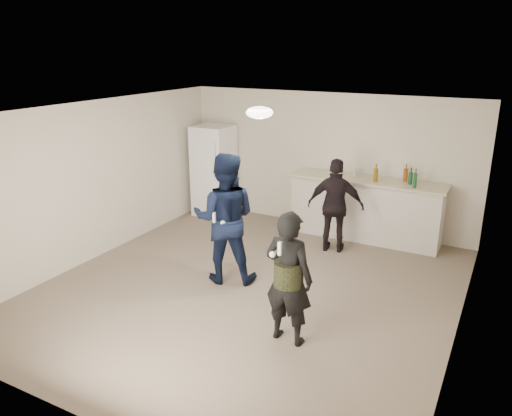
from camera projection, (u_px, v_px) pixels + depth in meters
The scene contains 21 objects.
floor at pixel (249, 289), 7.10m from camera, with size 6.00×6.00×0.00m, color #6B5B4C.
ceiling at pixel (249, 111), 6.31m from camera, with size 6.00×6.00×0.00m, color silver.
wall_back at pixel (327, 161), 9.22m from camera, with size 6.00×6.00×0.00m, color beige.
wall_front at pixel (78, 302), 4.19m from camera, with size 6.00×6.00×0.00m, color beige.
wall_left at pixel (98, 180), 7.93m from camera, with size 6.00×6.00×0.00m, color beige.
wall_right at pixel (468, 241), 5.48m from camera, with size 6.00×6.00×0.00m, color beige.
counter at pixel (365, 210), 8.79m from camera, with size 2.60×0.56×1.05m, color beige.
counter_top at pixel (367, 180), 8.62m from camera, with size 2.68×0.64×0.04m, color beige.
fridge at pixel (214, 171), 9.99m from camera, with size 0.70×0.70×1.80m, color white.
fridge_handle at pixel (216, 156), 9.43m from camera, with size 0.02×0.02×0.60m, color silver.
ceiling_dome at pixel (260, 113), 6.58m from camera, with size 0.36×0.36×0.16m, color white.
shaker at pixel (334, 172), 8.77m from camera, with size 0.08×0.08×0.17m, color silver.
man at pixel (225, 218), 7.10m from camera, with size 0.92×0.72×1.90m, color #0F1C41.
woman at pixel (289, 278), 5.63m from camera, with size 0.58×0.38×1.59m, color black.
camo_shorts at pixel (289, 274), 5.61m from camera, with size 0.34×0.34×0.28m, color #2B3217.
spectator at pixel (336, 206), 8.18m from camera, with size 0.92×0.38×1.57m, color black.
remote_man at pixel (214, 217), 6.83m from camera, with size 0.04×0.04×0.15m, color white.
nunchuk_man at pixel (223, 223), 6.83m from camera, with size 0.07×0.07×0.07m, color white.
remote_woman at pixel (280, 249), 5.28m from camera, with size 0.04×0.04×0.15m, color silver.
nunchuk_woman at pixel (272, 254), 5.38m from camera, with size 0.07×0.07×0.07m, color white.
bottle_cluster at pixel (393, 176), 8.39m from camera, with size 1.15×0.42×0.24m.
Camera 1 is at (3.08, -5.59, 3.30)m, focal length 35.00 mm.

